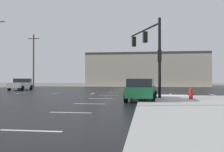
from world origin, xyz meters
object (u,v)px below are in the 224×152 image
(traffic_signal_mast, at_px, (150,47))
(sedan_white, at_px, (21,84))
(utility_pole_distant, at_px, (34,60))
(fire_hydrant, at_px, (191,94))
(sedan_green, at_px, (141,89))

(traffic_signal_mast, height_order, sedan_white, traffic_signal_mast)
(utility_pole_distant, bearing_deg, sedan_white, -71.93)
(fire_hydrant, relative_size, sedan_green, 0.17)
(traffic_signal_mast, xyz_separation_m, sedan_green, (-0.68, -2.93, -3.38))
(sedan_green, bearing_deg, fire_hydrant, -76.26)
(traffic_signal_mast, xyz_separation_m, fire_hydrant, (2.82, -2.36, -3.70))
(traffic_signal_mast, bearing_deg, sedan_green, 143.60)
(sedan_white, xyz_separation_m, utility_pole_distant, (-3.89, 11.92, 4.37))
(fire_hydrant, bearing_deg, sedan_green, -170.61)
(sedan_green, distance_m, utility_pole_distant, 34.10)
(fire_hydrant, bearing_deg, utility_pole_distant, 132.99)
(sedan_green, bearing_deg, utility_pole_distant, 42.34)
(sedan_white, distance_m, utility_pole_distant, 13.28)
(fire_hydrant, distance_m, sedan_green, 3.56)
(sedan_green, xyz_separation_m, utility_pole_distant, (-20.81, 26.65, 4.37))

